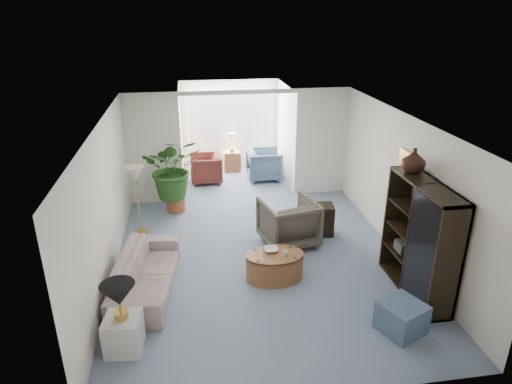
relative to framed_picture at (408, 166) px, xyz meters
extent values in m
plane|color=#7C89A4|center=(-2.46, 0.10, -1.70)|extent=(6.00, 6.00, 0.00)
plane|color=#7C89A4|center=(-2.46, 4.20, -1.70)|extent=(2.60, 2.60, 0.00)
cube|color=white|center=(-4.36, 3.10, -0.45)|extent=(1.20, 0.12, 2.50)
cube|color=white|center=(-0.56, 3.10, -0.45)|extent=(1.20, 0.12, 2.50)
cube|color=white|center=(-2.46, 3.10, 0.75)|extent=(2.60, 0.12, 0.10)
cube|color=white|center=(-2.46, 5.28, -0.30)|extent=(2.20, 0.02, 1.50)
cube|color=white|center=(-2.46, 5.25, -0.30)|extent=(2.20, 0.02, 1.50)
cube|color=beige|center=(0.00, 0.00, 0.00)|extent=(0.04, 0.50, 0.40)
imported|color=#B4AA99|center=(-4.37, -0.39, -1.40)|extent=(1.06, 2.16, 0.61)
cube|color=silver|center=(-4.57, -1.74, -1.45)|extent=(0.50, 0.50, 0.50)
cone|color=black|center=(-4.57, -1.74, -0.85)|extent=(0.44, 0.44, 0.30)
cone|color=beige|center=(-4.62, 1.58, -0.45)|extent=(0.36, 0.36, 0.28)
cylinder|color=brown|center=(-2.32, -0.40, -1.47)|extent=(0.97, 0.97, 0.45)
imported|color=silver|center=(-2.37, -0.30, -1.22)|extent=(0.24, 0.24, 0.06)
imported|color=beige|center=(-2.17, -0.50, -1.20)|extent=(0.11, 0.11, 0.10)
imported|color=#5E564A|center=(-1.84, 0.73, -1.26)|extent=(1.13, 1.15, 0.89)
cube|color=black|center=(-1.14, 1.03, -1.40)|extent=(0.55, 0.47, 0.61)
cube|color=black|center=(-0.23, -1.07, -0.80)|extent=(0.43, 1.63, 1.81)
imported|color=black|center=(-0.23, -0.57, 0.30)|extent=(0.36, 0.36, 0.38)
cube|color=slate|center=(-0.85, -1.95, -1.48)|extent=(0.71, 0.71, 0.43)
cylinder|color=#9C4B2D|center=(-3.94, 2.56, -1.54)|extent=(0.40, 0.40, 0.32)
imported|color=#27531C|center=(-3.94, 2.56, -0.70)|extent=(1.22, 1.05, 1.35)
imported|color=slate|center=(-1.70, 4.23, -1.31)|extent=(0.86, 0.84, 0.78)
imported|color=#55231D|center=(-3.20, 4.23, -1.34)|extent=(0.80, 0.77, 0.72)
cube|color=brown|center=(-2.45, 4.98, -1.43)|extent=(0.44, 0.35, 0.54)
cube|color=#302E2B|center=(-0.28, -0.80, -1.06)|extent=(0.30, 0.26, 0.16)
cube|color=#342E28|center=(-0.28, -1.54, -0.16)|extent=(0.30, 0.26, 0.16)
cube|color=black|center=(-0.28, -1.63, -1.06)|extent=(0.30, 0.26, 0.16)
camera|label=1|loc=(-3.61, -6.65, 2.46)|focal=31.71mm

